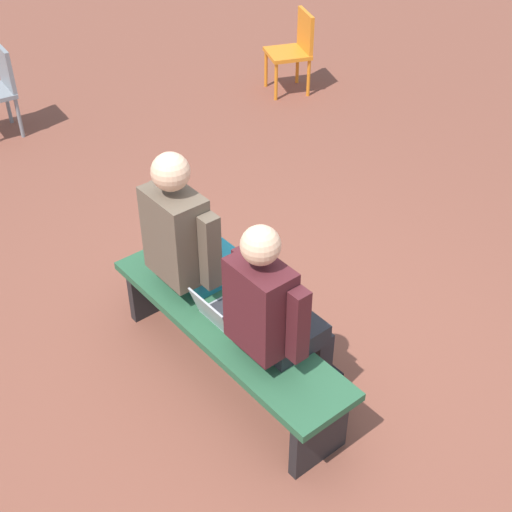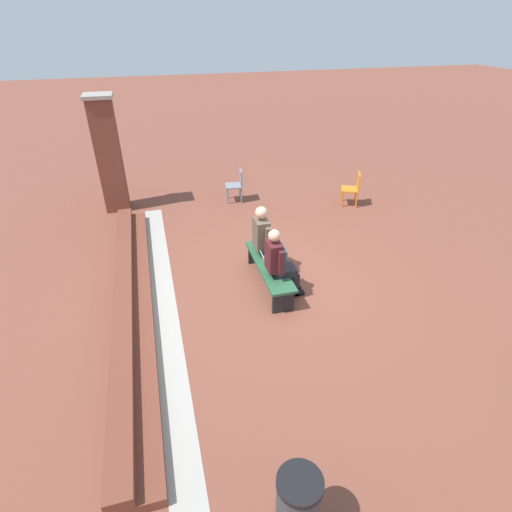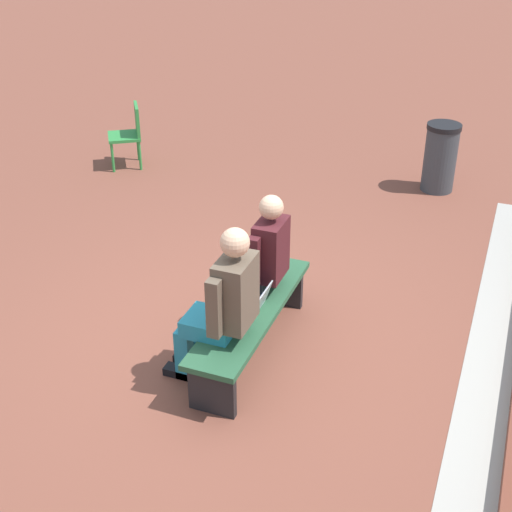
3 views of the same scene
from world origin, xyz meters
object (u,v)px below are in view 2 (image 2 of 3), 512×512
object	(u,v)px
bench	(269,268)
laptop	(269,261)
plastic_chair_by_pillar	(237,183)
litter_bin	(298,507)
plastic_chair_far_right	(353,187)
person_adult	(267,239)
person_student	(279,261)

from	to	relation	value
bench	laptop	size ratio (longest dim) A/B	5.62
plastic_chair_by_pillar	litter_bin	xyz separation A→B (m)	(-7.92, 1.24, -0.05)
plastic_chair_by_pillar	plastic_chair_far_right	bearing A→B (deg)	-110.37
bench	litter_bin	bearing A→B (deg)	166.76
person_adult	plastic_chair_far_right	world-z (taller)	person_adult
plastic_chair_far_right	laptop	bearing A→B (deg)	132.52
person_student	laptop	world-z (taller)	person_student
bench	plastic_chair_by_pillar	size ratio (longest dim) A/B	2.14
plastic_chair_far_right	person_adult	bearing A→B (deg)	129.02
laptop	litter_bin	distance (m)	4.12
plastic_chair_far_right	plastic_chair_by_pillar	world-z (taller)	same
person_adult	plastic_chair_far_right	size ratio (longest dim) A/B	1.65
person_student	plastic_chair_far_right	size ratio (longest dim) A/B	1.57
laptop	plastic_chair_by_pillar	distance (m)	3.92
person_adult	plastic_chair_by_pillar	distance (m)	3.53
bench	plastic_chair_by_pillar	bearing A→B (deg)	-4.31
person_adult	plastic_chair_by_pillar	bearing A→B (deg)	-3.68
laptop	bench	bearing A→B (deg)	-137.69
laptop	plastic_chair_far_right	world-z (taller)	plastic_chair_far_right
laptop	plastic_chair_by_pillar	world-z (taller)	plastic_chair_by_pillar
person_student	bench	bearing A→B (deg)	10.61
person_adult	litter_bin	bearing A→B (deg)	167.10
bench	plastic_chair_far_right	xyz separation A→B (m)	(2.88, -3.11, 0.13)
plastic_chair_far_right	litter_bin	bearing A→B (deg)	149.47
bench	person_adult	world-z (taller)	person_adult
plastic_chair_by_pillar	person_adult	bearing A→B (deg)	176.32
person_student	plastic_chair_by_pillar	distance (m)	4.29
bench	plastic_chair_far_right	distance (m)	4.24
laptop	plastic_chair_by_pillar	bearing A→B (deg)	-4.50
person_adult	plastic_chair_by_pillar	size ratio (longest dim) A/B	1.65
plastic_chair_by_pillar	bench	bearing A→B (deg)	175.69
plastic_chair_by_pillar	litter_bin	world-z (taller)	litter_bin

